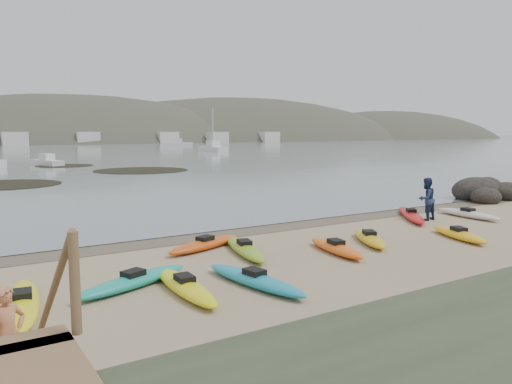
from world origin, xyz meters
TOP-DOWN VIEW (x-y plane):
  - ground at (0.00, 0.00)m, footprint 600.00×600.00m
  - wet_sand at (0.00, -0.30)m, footprint 60.00×60.00m
  - kayaks at (-0.89, -4.67)m, footprint 20.66×8.73m
  - person_west at (-10.47, -9.16)m, footprint 0.71×0.62m
  - person_east at (7.47, -2.77)m, footprint 0.98×0.78m
  - rock_cluster at (16.56, 0.15)m, footprint 5.08×3.70m
  - kelp_mats at (0.85, 32.12)m, footprint 22.48×27.12m
  - moored_boats at (7.93, 78.29)m, footprint 97.37×76.55m
  - far_hills at (39.38, 193.97)m, footprint 550.00×135.00m
  - far_town at (6.00, 145.00)m, footprint 199.00×5.00m

SIDE VIEW (x-z plane):
  - far_hills at x=39.38m, z-range -55.93..24.07m
  - ground at x=0.00m, z-range 0.00..0.00m
  - wet_sand at x=0.00m, z-range 0.00..0.00m
  - kelp_mats at x=0.85m, z-range 0.01..0.05m
  - kayaks at x=-0.89m, z-range 0.00..0.34m
  - rock_cluster at x=16.56m, z-range -0.59..1.02m
  - moored_boats at x=7.93m, z-range -0.03..1.16m
  - person_west at x=-10.47m, z-range 0.00..1.63m
  - person_east at x=7.47m, z-range 0.00..1.95m
  - far_town at x=6.00m, z-range 0.00..4.00m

